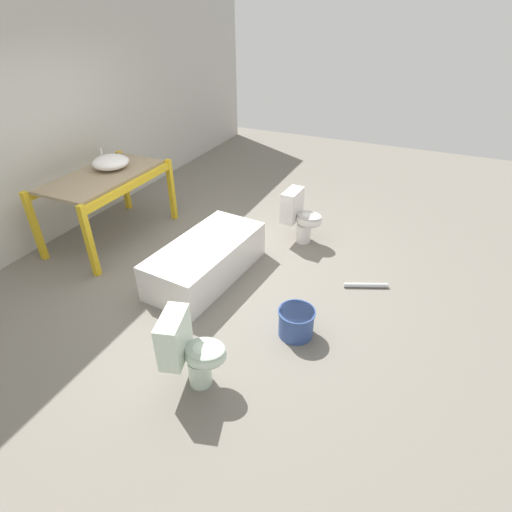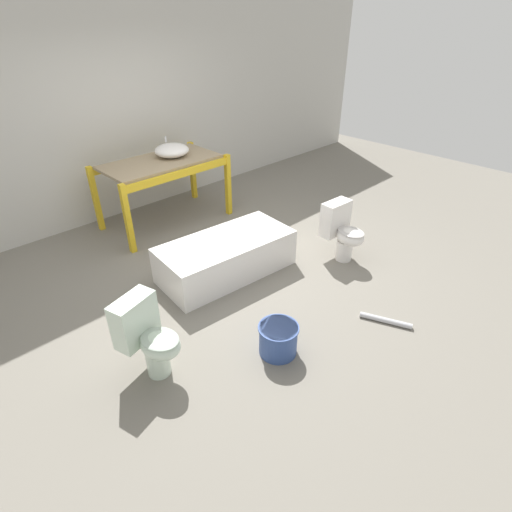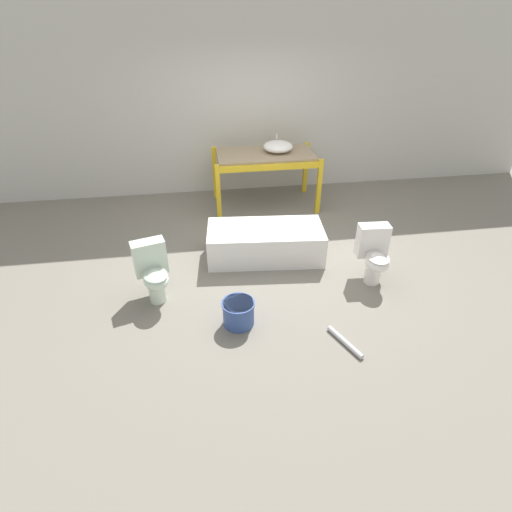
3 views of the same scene
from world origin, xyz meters
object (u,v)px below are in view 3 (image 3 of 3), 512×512
bathtub_main (265,240)px  toilet_far (374,253)px  bucket_white (238,312)px  sink_basin (278,147)px  toilet_near (153,271)px

bathtub_main → toilet_far: bearing=-24.9°
bathtub_main → bucket_white: bathtub_main is taller
sink_basin → toilet_far: size_ratio=0.67×
bathtub_main → toilet_far: size_ratio=2.27×
sink_basin → bathtub_main: size_ratio=0.30×
bathtub_main → toilet_far: toilet_far is taller
bathtub_main → bucket_white: size_ratio=4.42×
sink_basin → bucket_white: bearing=-108.5°
sink_basin → bucket_white: 3.22m
toilet_near → sink_basin: bearing=35.2°
bathtub_main → toilet_near: size_ratio=2.27×
bucket_white → toilet_far: bearing=18.4°
toilet_near → toilet_far: 2.65m
toilet_far → toilet_near: bearing=-176.9°
toilet_near → bucket_white: 1.11m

